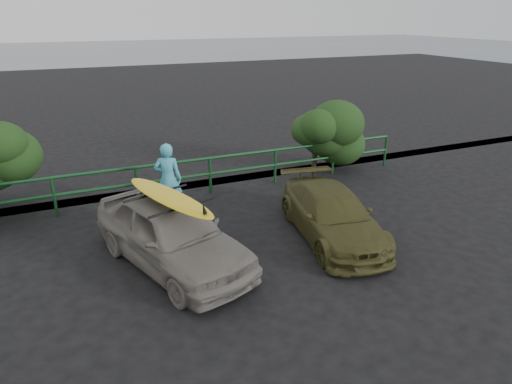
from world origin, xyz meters
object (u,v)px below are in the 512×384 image
man (168,179)px  guardrail (175,180)px  olive_vehicle (332,215)px  surfboard (169,197)px  sedan (172,233)px

man → guardrail: bearing=-87.4°
olive_vehicle → surfboard: surfboard is taller
man → surfboard: bearing=101.9°
guardrail → sedan: bearing=-105.0°
surfboard → olive_vehicle: bearing=-22.1°
olive_vehicle → man: 4.07m
guardrail → surfboard: (-0.93, -3.45, 0.94)m
guardrail → surfboard: 3.69m
olive_vehicle → surfboard: size_ratio=1.35×
sedan → man: size_ratio=2.21×
olive_vehicle → surfboard: 3.66m
sedan → surfboard: surfboard is taller
surfboard → sedan: bearing=-18.3°
surfboard → guardrail: bearing=56.6°
olive_vehicle → man: size_ratio=2.06×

